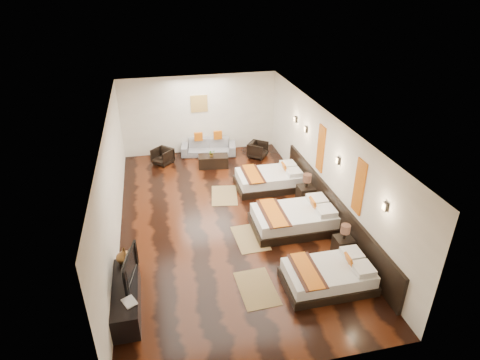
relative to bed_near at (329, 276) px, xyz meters
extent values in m
cube|color=black|center=(-1.69, 2.98, -0.25)|extent=(5.50, 9.50, 0.01)
cube|color=white|center=(-1.69, 2.98, 2.55)|extent=(5.50, 9.50, 0.01)
cube|color=silver|center=(-1.69, 7.73, 1.15)|extent=(5.50, 0.01, 2.80)
cube|color=silver|center=(-4.44, 2.98, 1.15)|extent=(0.01, 9.50, 2.80)
cube|color=silver|center=(1.06, 2.98, 1.15)|extent=(0.01, 9.50, 2.80)
cube|color=black|center=(1.02, 2.18, 0.20)|extent=(0.08, 6.60, 0.90)
cube|color=black|center=(-0.02, 0.00, -0.15)|extent=(1.88, 1.16, 0.20)
cube|color=white|center=(-0.02, 0.00, 0.09)|extent=(1.79, 1.07, 0.27)
cube|color=#CB600E|center=(0.42, 0.00, 0.33)|extent=(0.14, 0.29, 0.29)
cube|color=#38190F|center=(-0.52, 0.00, 0.23)|extent=(0.49, 1.18, 0.02)
cube|color=#CB600E|center=(-0.52, 0.00, 0.24)|extent=(0.34, 1.18, 0.02)
cube|color=black|center=(-0.02, 2.19, -0.13)|extent=(2.14, 1.32, 0.22)
cube|color=white|center=(-0.02, 2.19, 0.13)|extent=(2.04, 1.22, 0.31)
cube|color=#CB600E|center=(0.49, 2.19, 0.41)|extent=(0.16, 0.33, 0.33)
cube|color=#38190F|center=(-0.58, 2.19, 0.29)|extent=(0.56, 1.34, 0.02)
cube|color=#CB600E|center=(-0.58, 2.19, 0.31)|extent=(0.39, 1.34, 0.02)
cube|color=black|center=(-0.02, 4.47, -0.14)|extent=(2.01, 1.25, 0.21)
cube|color=white|center=(-0.02, 4.47, 0.11)|extent=(1.92, 1.15, 0.29)
cube|color=#CB600E|center=(0.46, 4.47, 0.37)|extent=(0.15, 0.31, 0.31)
cube|color=#38190F|center=(-0.55, 4.47, 0.26)|extent=(0.53, 1.27, 0.02)
cube|color=#CB600E|center=(-0.55, 4.47, 0.28)|extent=(0.36, 1.27, 0.02)
cube|color=black|center=(0.75, 0.90, -0.01)|extent=(0.42, 0.42, 0.46)
cylinder|color=black|center=(0.75, 0.90, 0.31)|extent=(0.07, 0.07, 0.19)
cylinder|color=#3F2619|center=(0.75, 0.90, 0.48)|extent=(0.22, 0.22, 0.20)
cube|color=black|center=(0.75, 3.36, 0.01)|extent=(0.46, 0.46, 0.51)
cylinder|color=black|center=(0.75, 3.36, 0.37)|extent=(0.08, 0.08, 0.20)
cylinder|color=#3F2619|center=(0.75, 3.36, 0.55)|extent=(0.24, 0.24, 0.22)
cube|color=olive|center=(-1.53, 0.22, -0.24)|extent=(0.79, 1.23, 0.01)
cube|color=olive|center=(-1.23, 1.99, -0.24)|extent=(0.80, 1.23, 0.01)
cube|color=olive|center=(-1.47, 4.24, -0.24)|extent=(0.93, 1.30, 0.01)
cube|color=black|center=(-4.19, 0.26, 0.03)|extent=(0.50, 1.80, 0.55)
imported|color=black|center=(-4.14, 0.49, 0.60)|extent=(0.33, 1.01, 0.58)
imported|color=black|center=(-4.19, -0.25, 0.32)|extent=(0.33, 0.37, 0.03)
imported|color=brown|center=(-4.19, 1.00, 0.49)|extent=(0.37, 0.37, 0.37)
imported|color=gray|center=(-1.47, 7.33, 0.04)|extent=(2.04, 1.07, 0.57)
imported|color=black|center=(-3.14, 6.88, 0.03)|extent=(0.85, 0.85, 0.56)
imported|color=black|center=(0.21, 6.69, 0.04)|extent=(0.85, 0.85, 0.56)
cube|color=black|center=(-1.47, 6.28, -0.05)|extent=(1.05, 0.62, 0.40)
imported|color=#2D5A1E|center=(-1.53, 6.22, 0.28)|extent=(0.27, 0.25, 0.24)
cube|color=#D86014|center=(1.04, 1.08, 1.45)|extent=(0.04, 0.40, 1.30)
cube|color=#D86014|center=(1.04, 3.28, 1.45)|extent=(0.04, 0.40, 1.30)
cube|color=black|center=(1.02, -0.02, 1.60)|extent=(0.06, 0.12, 0.18)
cube|color=#FFD18C|center=(0.99, -0.02, 1.60)|extent=(0.02, 0.10, 0.14)
cube|color=black|center=(1.02, 2.18, 1.60)|extent=(0.06, 0.12, 0.18)
cube|color=#FFD18C|center=(0.99, 2.18, 1.60)|extent=(0.02, 0.10, 0.14)
cube|color=black|center=(1.02, 4.38, 1.60)|extent=(0.06, 0.12, 0.18)
cube|color=#FFD18C|center=(0.99, 4.38, 1.60)|extent=(0.02, 0.10, 0.14)
cube|color=black|center=(1.02, 5.28, 1.60)|extent=(0.06, 0.12, 0.18)
cube|color=#FFD18C|center=(0.99, 5.28, 1.60)|extent=(0.02, 0.10, 0.14)
cube|color=#AD873F|center=(-1.69, 7.71, 1.55)|extent=(0.60, 0.04, 0.60)
camera|label=1|loc=(-3.30, -6.07, 5.84)|focal=30.25mm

